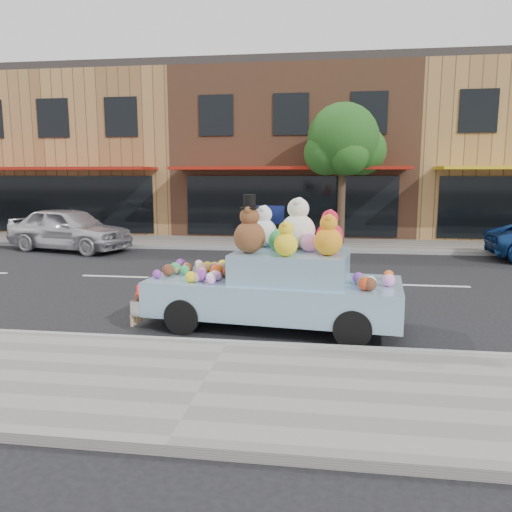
# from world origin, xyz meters

# --- Properties ---
(ground) EXTENTS (120.00, 120.00, 0.00)m
(ground) POSITION_xyz_m (0.00, 0.00, 0.00)
(ground) COLOR black
(ground) RESTS_ON ground
(near_sidewalk) EXTENTS (60.00, 3.00, 0.12)m
(near_sidewalk) POSITION_xyz_m (0.00, -6.50, 0.06)
(near_sidewalk) COLOR gray
(near_sidewalk) RESTS_ON ground
(far_sidewalk) EXTENTS (60.00, 3.00, 0.12)m
(far_sidewalk) POSITION_xyz_m (0.00, 6.50, 0.06)
(far_sidewalk) COLOR gray
(far_sidewalk) RESTS_ON ground
(near_kerb) EXTENTS (60.00, 0.12, 0.13)m
(near_kerb) POSITION_xyz_m (0.00, -5.00, 0.07)
(near_kerb) COLOR gray
(near_kerb) RESTS_ON ground
(far_kerb) EXTENTS (60.00, 0.12, 0.13)m
(far_kerb) POSITION_xyz_m (0.00, 5.00, 0.07)
(far_kerb) COLOR gray
(far_kerb) RESTS_ON ground
(storefront_left) EXTENTS (10.00, 9.80, 7.30)m
(storefront_left) POSITION_xyz_m (-10.00, 11.97, 3.64)
(storefront_left) COLOR #AB7D47
(storefront_left) RESTS_ON ground
(storefront_mid) EXTENTS (10.00, 9.80, 7.30)m
(storefront_mid) POSITION_xyz_m (0.00, 11.97, 3.64)
(storefront_mid) COLOR brown
(storefront_mid) RESTS_ON ground
(street_tree) EXTENTS (3.00, 2.70, 5.22)m
(street_tree) POSITION_xyz_m (2.03, 6.55, 3.69)
(street_tree) COLOR #38281C
(street_tree) RESTS_ON ground
(car_silver) EXTENTS (4.83, 2.90, 1.54)m
(car_silver) POSITION_xyz_m (-7.47, 4.15, 0.77)
(car_silver) COLOR silver
(car_silver) RESTS_ON ground
(art_car) EXTENTS (4.64, 2.19, 2.32)m
(art_car) POSITION_xyz_m (0.62, -3.73, 0.82)
(art_car) COLOR black
(art_car) RESTS_ON ground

